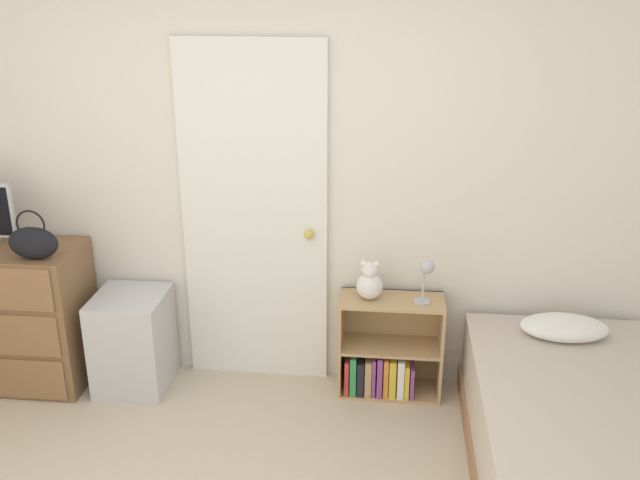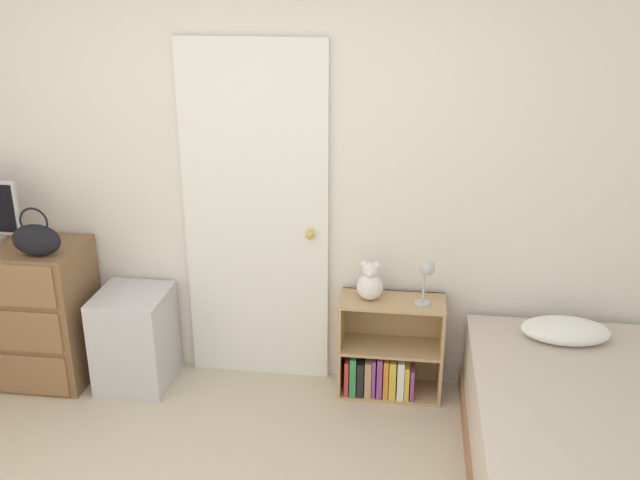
{
  "view_description": "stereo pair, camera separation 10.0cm",
  "coord_description": "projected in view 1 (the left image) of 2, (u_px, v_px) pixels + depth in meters",
  "views": [
    {
      "loc": [
        0.66,
        -1.94,
        2.37
      ],
      "look_at": [
        0.28,
        1.67,
        0.99
      ],
      "focal_mm": 40.0,
      "sensor_mm": 36.0,
      "label": 1
    },
    {
      "loc": [
        0.76,
        -1.93,
        2.37
      ],
      "look_at": [
        0.28,
        1.67,
        0.99
      ],
      "focal_mm": 40.0,
      "sensor_mm": 36.0,
      "label": 2
    }
  ],
  "objects": [
    {
      "name": "desk_lamp",
      "position": [
        426.0,
        273.0,
        3.95
      ],
      "size": [
        0.1,
        0.1,
        0.27
      ],
      "color": "#B2B2B7",
      "rests_on": "bookshelf"
    },
    {
      "name": "bookshelf",
      "position": [
        385.0,
        358.0,
        4.21
      ],
      "size": [
        0.6,
        0.27,
        0.61
      ],
      "color": "tan",
      "rests_on": "ground_plane"
    },
    {
      "name": "door_closed",
      "position": [
        255.0,
        218.0,
        4.13
      ],
      "size": [
        0.85,
        0.09,
        2.04
      ],
      "color": "white",
      "rests_on": "ground_plane"
    },
    {
      "name": "handbag",
      "position": [
        33.0,
        242.0,
        3.91
      ],
      "size": [
        0.28,
        0.12,
        0.28
      ],
      "color": "black",
      "rests_on": "dresser"
    },
    {
      "name": "wall_back",
      "position": [
        277.0,
        174.0,
        4.07
      ],
      "size": [
        10.0,
        0.06,
        2.55
      ],
      "color": "silver",
      "rests_on": "ground_plane"
    },
    {
      "name": "teddy_bear",
      "position": [
        370.0,
        282.0,
        4.05
      ],
      "size": [
        0.15,
        0.15,
        0.23
      ],
      "color": "silver",
      "rests_on": "bookshelf"
    },
    {
      "name": "bed",
      "position": [
        585.0,
        444.0,
        3.4
      ],
      "size": [
        1.05,
        1.81,
        0.6
      ],
      "color": "#996B47",
      "rests_on": "ground_plane"
    },
    {
      "name": "storage_bin",
      "position": [
        133.0,
        341.0,
        4.25
      ],
      "size": [
        0.41,
        0.44,
        0.59
      ],
      "color": "silver",
      "rests_on": "ground_plane"
    }
  ]
}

